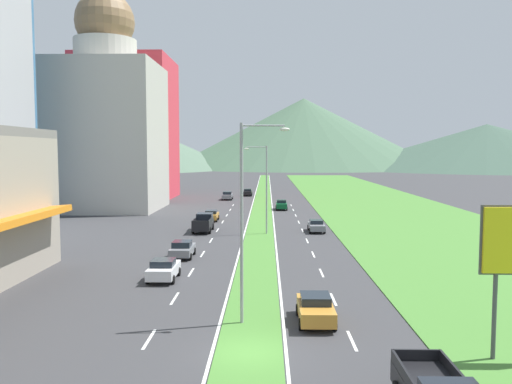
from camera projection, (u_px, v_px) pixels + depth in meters
name	position (u px, v px, depth m)	size (l,w,h in m)	color
ground_plane	(249.00, 353.00, 24.28)	(600.00, 600.00, 0.00)	#38383A
grass_median	(262.00, 209.00, 84.08)	(3.20, 240.00, 0.06)	#477F33
grass_verge_right	(389.00, 210.00, 83.65)	(24.00, 240.00, 0.06)	#477F33
lane_dash_left_3	(149.00, 339.00, 26.07)	(0.16, 2.80, 0.01)	silver
lane_dash_left_4	(175.00, 298.00, 33.28)	(0.16, 2.80, 0.01)	silver
lane_dash_left_5	(191.00, 272.00, 40.49)	(0.16, 2.80, 0.01)	silver
lane_dash_left_6	(203.00, 254.00, 47.69)	(0.16, 2.80, 0.01)	silver
lane_dash_left_7	(211.00, 240.00, 54.90)	(0.16, 2.80, 0.01)	silver
lane_dash_left_8	(217.00, 230.00, 62.11)	(0.16, 2.80, 0.01)	silver
lane_dash_left_9	(223.00, 222.00, 69.31)	(0.16, 2.80, 0.01)	silver
lane_dash_left_10	(227.00, 215.00, 76.52)	(0.16, 2.80, 0.01)	silver
lane_dash_left_11	(230.00, 210.00, 83.73)	(0.16, 2.80, 0.01)	silver
lane_dash_left_12	(233.00, 205.00, 90.93)	(0.16, 2.80, 0.01)	silver
lane_dash_right_3	(352.00, 341.00, 25.86)	(0.16, 2.80, 0.01)	silver
lane_dash_right_4	(333.00, 299.00, 33.07)	(0.16, 2.80, 0.01)	silver
lane_dash_right_5	(322.00, 273.00, 40.27)	(0.16, 2.80, 0.01)	silver
lane_dash_right_6	(313.00, 254.00, 47.48)	(0.16, 2.80, 0.01)	silver
lane_dash_right_7	(307.00, 241.00, 54.69)	(0.16, 2.80, 0.01)	silver
lane_dash_right_8	(302.00, 230.00, 61.89)	(0.16, 2.80, 0.01)	silver
lane_dash_right_9	(299.00, 222.00, 69.10)	(0.16, 2.80, 0.01)	silver
lane_dash_right_10	(296.00, 215.00, 76.31)	(0.16, 2.80, 0.01)	silver
lane_dash_right_11	(293.00, 210.00, 83.51)	(0.16, 2.80, 0.01)	silver
lane_dash_right_12	(291.00, 205.00, 90.72)	(0.16, 2.80, 0.01)	silver
edge_line_median_left	(251.00, 209.00, 84.12)	(0.16, 240.00, 0.01)	silver
edge_line_median_right	(272.00, 210.00, 84.04)	(0.16, 240.00, 0.01)	silver
domed_building	(107.00, 121.00, 83.32)	(16.70, 16.70, 34.68)	#B7B2A8
midrise_colored	(128.00, 129.00, 103.26)	(17.64, 17.64, 27.79)	#D83847
hill_far_left	(58.00, 128.00, 284.89)	(196.18, 196.18, 43.96)	#516B56
hill_far_center	(304.00, 133.00, 304.26)	(156.98, 156.98, 40.38)	#47664C
hill_far_right	(486.00, 147.00, 276.75)	(158.76, 158.76, 23.93)	#3D5647
street_lamp_near	(246.00, 212.00, 27.98)	(2.69, 0.43, 10.98)	#99999E
street_lamp_mid	(264.00, 184.00, 58.76)	(2.64, 0.33, 10.09)	#99999E
car_0	(316.00, 226.00, 60.78)	(1.88, 4.14, 1.40)	slate
car_1	(182.00, 249.00, 46.14)	(1.99, 4.02, 1.49)	slate
car_2	(315.00, 308.00, 28.58)	(2.01, 4.10, 1.53)	#C6842D
car_3	(164.00, 269.00, 38.06)	(2.02, 4.05, 1.55)	silver
car_5	(248.00, 192.00, 110.00)	(1.86, 4.35, 1.49)	black
car_6	(281.00, 205.00, 83.83)	(1.86, 4.13, 1.60)	#0C5128
car_7	(227.00, 196.00, 101.06)	(2.01, 4.32, 1.61)	slate
car_8	(211.00, 215.00, 70.40)	(1.86, 4.13, 1.45)	#C6842D
pickup_truck_1	(203.00, 223.00, 61.21)	(2.18, 5.40, 2.00)	black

